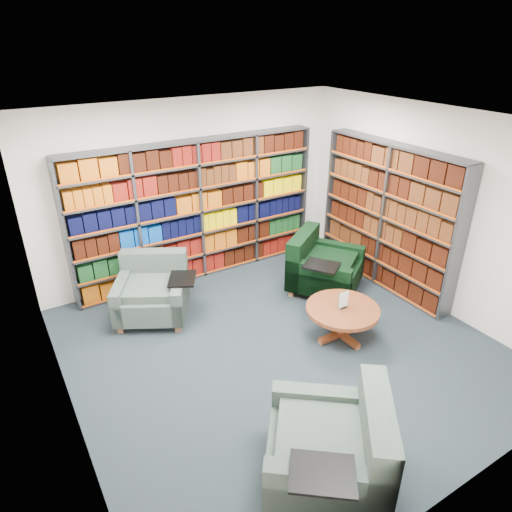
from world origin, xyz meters
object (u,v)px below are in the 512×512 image
chair_teal_front (338,451)px  coffee_table (342,314)px  chair_teal_left (153,291)px  chair_green_right (320,268)px

chair_teal_front → coffee_table: chair_teal_front is taller
coffee_table → chair_teal_left: bearing=135.9°
chair_teal_left → coffee_table: chair_teal_left is taller
chair_green_right → coffee_table: (-0.54, -1.15, -0.00)m
chair_teal_left → coffee_table: 2.64m
chair_teal_front → coffee_table: (1.48, 1.64, -0.02)m
chair_teal_left → chair_teal_front: chair_teal_front is taller
chair_teal_left → chair_green_right: chair_green_right is taller
chair_green_right → coffee_table: size_ratio=1.44×
chair_green_right → coffee_table: bearing=-115.3°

